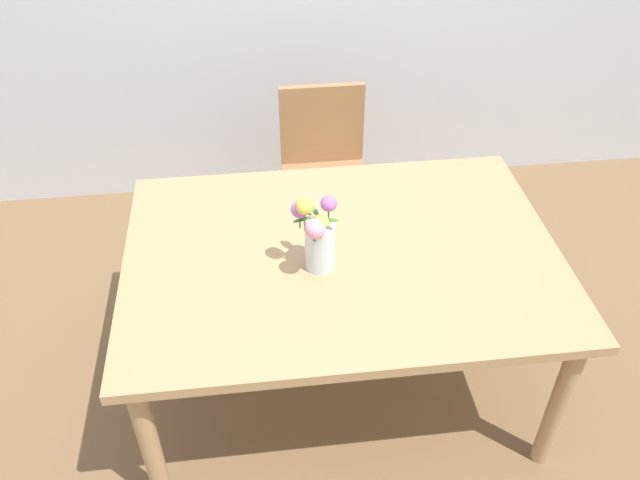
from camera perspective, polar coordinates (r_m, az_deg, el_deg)
The scene contains 4 objects.
ground_plane at distance 2.97m, azimuth 1.64°, elevation -11.69°, with size 12.00×12.00×0.00m, color brown.
dining_table at distance 2.50m, azimuth 1.91°, elevation -2.30°, with size 1.62×1.15×0.72m.
chair_far at distance 3.31m, azimuth 0.39°, elevation 6.58°, with size 0.42×0.42×0.90m.
flower_vase at distance 2.28m, azimuth -0.22°, elevation 0.38°, with size 0.17×0.22×0.31m.
Camera 1 is at (-0.31, -1.84, 2.31)m, focal length 36.78 mm.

